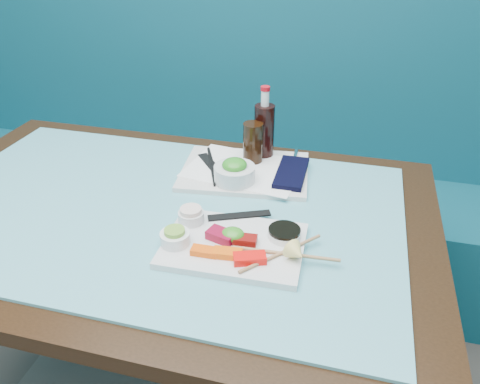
% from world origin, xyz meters
% --- Properties ---
extents(booth_bench, '(3.00, 0.56, 1.17)m').
position_xyz_m(booth_bench, '(0.00, 2.29, 0.37)').
color(booth_bench, '#0E4E5E').
rests_on(booth_bench, ground).
extents(dining_table, '(1.40, 0.90, 0.75)m').
position_xyz_m(dining_table, '(0.00, 1.45, 0.67)').
color(dining_table, black).
rests_on(dining_table, ground).
extents(glass_top, '(1.22, 0.76, 0.01)m').
position_xyz_m(glass_top, '(0.00, 1.45, 0.75)').
color(glass_top, '#5CABB8').
rests_on(glass_top, dining_table).
extents(sashimi_plate, '(0.32, 0.23, 0.02)m').
position_xyz_m(sashimi_plate, '(0.23, 1.34, 0.77)').
color(sashimi_plate, silver).
rests_on(sashimi_plate, glass_top).
extents(salmon_left, '(0.06, 0.03, 0.01)m').
position_xyz_m(salmon_left, '(0.18, 1.28, 0.78)').
color(salmon_left, '#FF550A').
rests_on(salmon_left, sashimi_plate).
extents(salmon_mid, '(0.06, 0.04, 0.02)m').
position_xyz_m(salmon_mid, '(0.23, 1.29, 0.78)').
color(salmon_mid, '#FF5C0A').
rests_on(salmon_mid, sashimi_plate).
extents(salmon_right, '(0.08, 0.06, 0.02)m').
position_xyz_m(salmon_right, '(0.28, 1.28, 0.78)').
color(salmon_right, '#F60E09').
rests_on(salmon_right, sashimi_plate).
extents(tuna_left, '(0.07, 0.06, 0.02)m').
position_xyz_m(tuna_left, '(0.20, 1.34, 0.78)').
color(tuna_left, maroon).
rests_on(tuna_left, sashimi_plate).
extents(tuna_right, '(0.05, 0.04, 0.02)m').
position_xyz_m(tuna_right, '(0.26, 1.34, 0.78)').
color(tuna_right, maroon).
rests_on(tuna_right, sashimi_plate).
extents(seaweed_garnish, '(0.06, 0.06, 0.03)m').
position_xyz_m(seaweed_garnish, '(0.23, 1.35, 0.79)').
color(seaweed_garnish, '#369021').
rests_on(seaweed_garnish, sashimi_plate).
extents(ramekin_wasabi, '(0.09, 0.09, 0.03)m').
position_xyz_m(ramekin_wasabi, '(0.11, 1.30, 0.79)').
color(ramekin_wasabi, white).
rests_on(ramekin_wasabi, sashimi_plate).
extents(wasabi_fill, '(0.06, 0.06, 0.01)m').
position_xyz_m(wasabi_fill, '(0.11, 1.30, 0.81)').
color(wasabi_fill, '#73AA36').
rests_on(wasabi_fill, ramekin_wasabi).
extents(ramekin_ginger, '(0.06, 0.06, 0.03)m').
position_xyz_m(ramekin_ginger, '(0.11, 1.39, 0.79)').
color(ramekin_ginger, silver).
rests_on(ramekin_ginger, sashimi_plate).
extents(ginger_fill, '(0.05, 0.05, 0.01)m').
position_xyz_m(ginger_fill, '(0.11, 1.39, 0.81)').
color(ginger_fill, beige).
rests_on(ginger_fill, ramekin_ginger).
extents(soy_dish, '(0.09, 0.09, 0.02)m').
position_xyz_m(soy_dish, '(0.34, 1.39, 0.78)').
color(soy_dish, white).
rests_on(soy_dish, sashimi_plate).
extents(soy_fill, '(0.08, 0.08, 0.01)m').
position_xyz_m(soy_fill, '(0.34, 1.39, 0.79)').
color(soy_fill, black).
rests_on(soy_fill, soy_dish).
extents(lemon_wedge, '(0.06, 0.06, 0.05)m').
position_xyz_m(lemon_wedge, '(0.38, 1.31, 0.80)').
color(lemon_wedge, '#FFE378').
rests_on(lemon_wedge, sashimi_plate).
extents(chopstick_sleeve, '(0.15, 0.08, 0.00)m').
position_xyz_m(chopstick_sleeve, '(0.22, 1.44, 0.78)').
color(chopstick_sleeve, black).
rests_on(chopstick_sleeve, sashimi_plate).
extents(wooden_chopstick_a, '(0.15, 0.17, 0.01)m').
position_xyz_m(wooden_chopstick_a, '(0.34, 1.32, 0.78)').
color(wooden_chopstick_a, '#9B6E49').
rests_on(wooden_chopstick_a, sashimi_plate).
extents(wooden_chopstick_b, '(0.23, 0.02, 0.01)m').
position_xyz_m(wooden_chopstick_b, '(0.35, 1.32, 0.78)').
color(wooden_chopstick_b, '#9B7049').
rests_on(wooden_chopstick_b, sashimi_plate).
extents(serving_tray, '(0.39, 0.31, 0.01)m').
position_xyz_m(serving_tray, '(0.17, 1.69, 0.76)').
color(serving_tray, silver).
rests_on(serving_tray, glass_top).
extents(paper_placemat, '(0.35, 0.27, 0.00)m').
position_xyz_m(paper_placemat, '(0.17, 1.69, 0.77)').
color(paper_placemat, white).
rests_on(paper_placemat, serving_tray).
extents(seaweed_bowl, '(0.11, 0.11, 0.05)m').
position_xyz_m(seaweed_bowl, '(0.16, 1.61, 0.79)').
color(seaweed_bowl, silver).
rests_on(seaweed_bowl, serving_tray).
extents(seaweed_salad, '(0.08, 0.08, 0.03)m').
position_xyz_m(seaweed_salad, '(0.16, 1.61, 0.82)').
color(seaweed_salad, '#2C8C20').
rests_on(seaweed_salad, seaweed_bowl).
extents(cola_glass, '(0.06, 0.06, 0.12)m').
position_xyz_m(cola_glass, '(0.18, 1.74, 0.83)').
color(cola_glass, black).
rests_on(cola_glass, serving_tray).
extents(navy_pouch, '(0.08, 0.18, 0.01)m').
position_xyz_m(navy_pouch, '(0.30, 1.69, 0.78)').
color(navy_pouch, black).
rests_on(navy_pouch, serving_tray).
extents(fork, '(0.02, 0.09, 0.01)m').
position_xyz_m(fork, '(0.30, 1.79, 0.78)').
color(fork, silver).
rests_on(fork, serving_tray).
extents(black_chopstick_a, '(0.10, 0.22, 0.01)m').
position_xyz_m(black_chopstick_a, '(0.07, 1.68, 0.77)').
color(black_chopstick_a, black).
rests_on(black_chopstick_a, serving_tray).
extents(black_chopstick_b, '(0.11, 0.22, 0.01)m').
position_xyz_m(black_chopstick_b, '(0.08, 1.68, 0.77)').
color(black_chopstick_b, black).
rests_on(black_chopstick_b, serving_tray).
extents(tray_sleeve, '(0.13, 0.15, 0.00)m').
position_xyz_m(tray_sleeve, '(0.07, 1.68, 0.77)').
color(tray_sleeve, black).
rests_on(tray_sleeve, serving_tray).
extents(cola_bottle_body, '(0.06, 0.06, 0.17)m').
position_xyz_m(cola_bottle_body, '(0.20, 1.79, 0.84)').
color(cola_bottle_body, black).
rests_on(cola_bottle_body, glass_top).
extents(cola_bottle_neck, '(0.03, 0.03, 0.05)m').
position_xyz_m(cola_bottle_neck, '(0.20, 1.79, 0.95)').
color(cola_bottle_neck, white).
rests_on(cola_bottle_neck, cola_bottle_body).
extents(cola_bottle_cap, '(0.03, 0.03, 0.01)m').
position_xyz_m(cola_bottle_cap, '(0.20, 1.79, 0.98)').
color(cola_bottle_cap, red).
rests_on(cola_bottle_cap, cola_bottle_neck).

